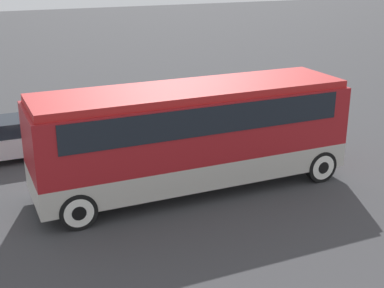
# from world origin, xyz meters

# --- Properties ---
(ground_plane) EXTENTS (120.00, 120.00, 0.00)m
(ground_plane) POSITION_xyz_m (0.00, 0.00, 0.00)
(ground_plane) COLOR #38383A
(tour_bus) EXTENTS (9.52, 2.67, 3.20)m
(tour_bus) POSITION_xyz_m (0.10, -0.00, 1.92)
(tour_bus) COLOR #B7B2A8
(tour_bus) RESTS_ON ground_plane
(parked_car_near) EXTENTS (4.36, 1.79, 1.43)m
(parked_car_near) POSITION_xyz_m (-4.66, 4.97, 0.71)
(parked_car_near) COLOR #BCBCC1
(parked_car_near) RESTS_ON ground_plane
(parked_car_mid) EXTENTS (4.19, 1.88, 1.39)m
(parked_car_mid) POSITION_xyz_m (-1.87, 7.79, 0.69)
(parked_car_mid) COLOR silver
(parked_car_mid) RESTS_ON ground_plane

